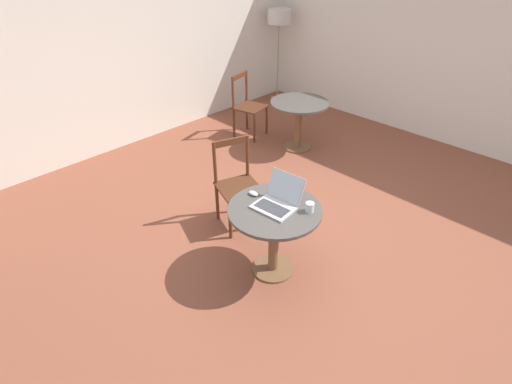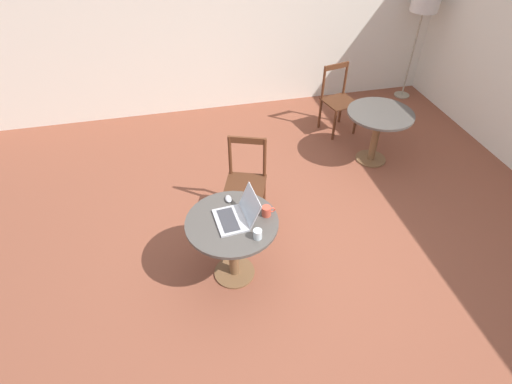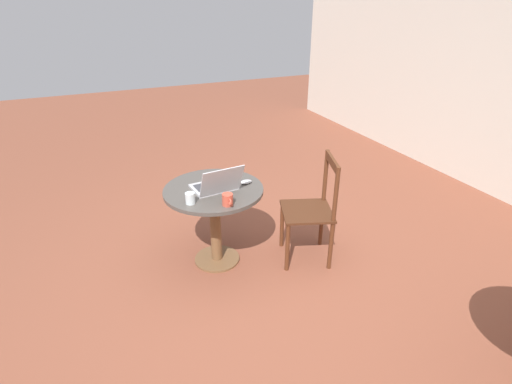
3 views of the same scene
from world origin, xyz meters
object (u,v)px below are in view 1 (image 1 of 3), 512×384
cafe_table_near (274,223)px  mug (297,189)px  laptop (278,201)px  chair_near_back (237,185)px  mouse (253,193)px  cafe_table_mid (299,113)px  chair_mid_back (248,106)px  floor_lamp (279,20)px  drinking_glass (310,207)px

cafe_table_near → mug: (0.31, 0.01, 0.20)m
cafe_table_near → laptop: 0.21m
chair_near_back → cafe_table_near: bearing=-110.0°
mouse → chair_near_back: bearing=62.3°
cafe_table_mid → mug: mug is taller
chair_mid_back → floor_lamp: size_ratio=0.60×
cafe_table_mid → mug: size_ratio=6.74×
floor_lamp → laptop: size_ratio=4.14×
cafe_table_near → cafe_table_mid: bearing=34.5°
cafe_table_near → chair_mid_back: bearing=49.9°
chair_near_back → mouse: 0.61m
floor_lamp → drinking_glass: 4.65m
chair_mid_back → floor_lamp: 1.92m
mug → laptop: bearing=179.8°
cafe_table_near → floor_lamp: floor_lamp is taller
chair_mid_back → laptop: size_ratio=2.47×
chair_near_back → mouse: size_ratio=9.40×
chair_mid_back → cafe_table_mid: bearing=-77.1°
floor_lamp → laptop: 4.57m
cafe_table_mid → chair_mid_back: chair_mid_back is taller
chair_near_back → chair_mid_back: same height
floor_lamp → cafe_table_near: bearing=-138.5°
cafe_table_near → drinking_glass: bearing=-53.9°
mug → mouse: bearing=137.5°
drinking_glass → mouse: bearing=106.5°
floor_lamp → cafe_table_mid: bearing=-129.8°
chair_near_back → chair_mid_back: 2.23m
chair_near_back → mouse: (-0.26, -0.50, 0.25)m
cafe_table_mid → laptop: size_ratio=2.13×
cafe_table_near → floor_lamp: bearing=41.5°
cafe_table_mid → laptop: 2.53m
chair_near_back → mug: size_ratio=7.82×
cafe_table_mid → chair_mid_back: (-0.19, 0.83, -0.08)m
chair_near_back → mouse: chair_near_back is taller
chair_near_back → chair_mid_back: size_ratio=1.00×
chair_near_back → floor_lamp: (3.14, 2.25, 0.93)m
chair_near_back → cafe_table_mid: bearing=20.3°
cafe_table_mid → chair_mid_back: size_ratio=0.86×
chair_mid_back → mug: size_ratio=7.82×
laptop → drinking_glass: bearing=-63.0°
laptop → drinking_glass: (0.13, -0.25, -0.01)m
floor_lamp → laptop: (-3.38, -3.01, -0.65)m
laptop → mug: laptop is taller
chair_mid_back → drinking_glass: chair_mid_back is taller
mouse → drinking_glass: drinking_glass is taller
cafe_table_near → laptop: bearing=13.4°
cafe_table_mid → chair_near_back: size_ratio=0.86×
chair_mid_back → chair_near_back: bearing=-137.4°
cafe_table_near → chair_near_back: 0.82m
mug → drinking_glass: 0.28m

